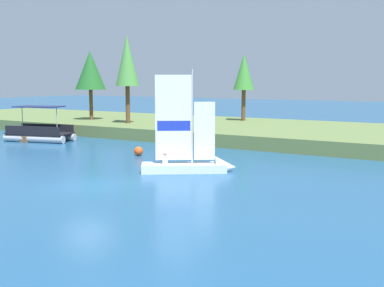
{
  "coord_description": "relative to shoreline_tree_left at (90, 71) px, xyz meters",
  "views": [
    {
      "loc": [
        15.68,
        -16.32,
        4.9
      ],
      "look_at": [
        0.97,
        7.82,
        1.2
      ],
      "focal_mm": 45.43,
      "sensor_mm": 36.0,
      "label": 1
    }
  ],
  "objects": [
    {
      "name": "ground_plane",
      "position": [
        17.89,
        -19.56,
        -5.81
      ],
      "size": [
        200.0,
        200.0,
        0.0
      ],
      "primitive_type": "plane",
      "color": "navy"
    },
    {
      "name": "shore_bank",
      "position": [
        17.89,
        2.75,
        -5.31
      ],
      "size": [
        80.0,
        15.51,
        1.0
      ],
      "primitive_type": "cube",
      "color": "#5B703D",
      "rests_on": "ground"
    },
    {
      "name": "shoreline_tree_left",
      "position": [
        0.0,
        0.0,
        0.0
      ],
      "size": [
        2.98,
        2.98,
        6.72
      ],
      "color": "brown",
      "rests_on": "shore_bank"
    },
    {
      "name": "shoreline_tree_midleft",
      "position": [
        5.62,
        -1.23,
        0.73
      ],
      "size": [
        2.1,
        2.1,
        7.9
      ],
      "color": "brown",
      "rests_on": "shore_bank"
    },
    {
      "name": "shoreline_tree_centre",
      "position": [
        13.43,
        6.72,
        -0.24
      ],
      "size": [
        2.02,
        2.02,
        6.37
      ],
      "color": "brown",
      "rests_on": "shore_bank"
    },
    {
      "name": "wooden_dock",
      "position": [
        1.8,
        -7.41,
        -5.57
      ],
      "size": [
        1.66,
        5.83,
        0.49
      ],
      "primitive_type": "cube",
      "color": "brown",
      "rests_on": "ground"
    },
    {
      "name": "sailboat",
      "position": [
        20.44,
        -13.76,
        -5.36
      ],
      "size": [
        4.92,
        3.93,
        5.86
      ],
      "rotation": [
        0.0,
        0.0,
        0.6
      ],
      "color": "silver",
      "rests_on": "ground"
    },
    {
      "name": "pontoon_boat",
      "position": [
        2.8,
        -9.01,
        -5.14
      ],
      "size": [
        5.74,
        3.56,
        2.83
      ],
      "rotation": [
        0.0,
        0.0,
        0.25
      ],
      "color": "#B2B2B7",
      "rests_on": "ground"
    },
    {
      "name": "channel_buoy",
      "position": [
        14.26,
        -10.91,
        -5.52
      ],
      "size": [
        0.59,
        0.59,
        0.59
      ],
      "primitive_type": "sphere",
      "color": "#E54C19",
      "rests_on": "ground"
    }
  ]
}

